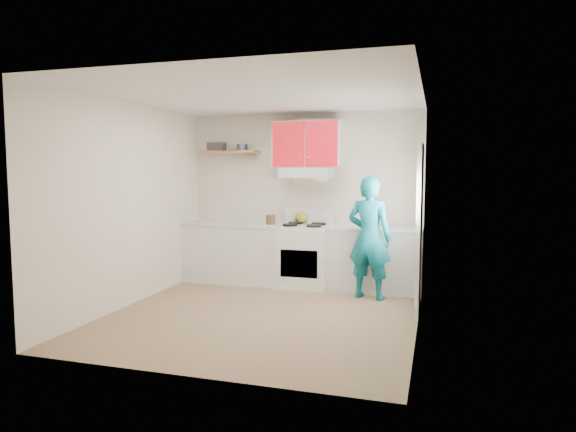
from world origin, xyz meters
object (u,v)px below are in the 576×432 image
(tin, at_px, (242,147))
(kettle, at_px, (301,218))
(person, at_px, (369,238))
(crock, at_px, (271,220))
(stove, at_px, (304,256))

(tin, xyz_separation_m, kettle, (0.95, 0.04, -1.08))
(kettle, height_order, person, person)
(tin, height_order, person, tin)
(crock, bearing_deg, stove, 1.86)
(crock, bearing_deg, tin, 158.83)
(tin, distance_m, crock, 1.24)
(kettle, bearing_deg, stove, -76.66)
(tin, xyz_separation_m, crock, (0.53, -0.21, -1.10))
(kettle, distance_m, person, 1.31)
(tin, height_order, crock, tin)
(kettle, bearing_deg, tin, 170.25)
(stove, xyz_separation_m, crock, (-0.53, -0.02, 0.52))
(tin, relative_size, crock, 1.00)
(kettle, xyz_separation_m, crock, (-0.42, -0.25, -0.03))
(person, bearing_deg, tin, -3.89)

